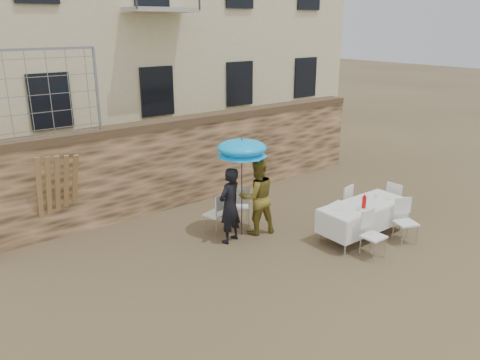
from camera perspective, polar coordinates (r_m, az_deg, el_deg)
ground at (r=8.55m, az=7.05°, el=-13.26°), size 80.00×80.00×0.00m
stone_wall at (r=11.84m, az=-9.83°, el=1.67°), size 13.00×0.50×2.20m
chain_link_fence at (r=10.42m, az=-25.33°, el=9.17°), size 3.20×0.06×1.80m
man_suit at (r=9.90m, az=-1.26°, el=-3.13°), size 0.69×0.55×1.66m
woman_dress at (r=10.31m, az=2.10°, el=-2.03°), size 0.98×0.85×1.72m
umbrella at (r=9.85m, az=0.22°, el=3.58°), size 1.10×1.10×2.05m
couple_chair_left at (r=10.44m, az=-3.04°, el=-4.02°), size 0.59×0.59×0.96m
couple_chair_right at (r=10.82m, az=0.01°, el=-3.16°), size 0.66×0.66×0.96m
banquet_table at (r=10.50m, az=14.85°, el=-3.04°), size 2.10×0.85×0.78m
soda_bottle at (r=10.21m, az=14.89°, el=-2.64°), size 0.09×0.09×0.26m
table_chair_front_left at (r=9.74m, az=15.99°, el=-6.49°), size 0.49×0.49×0.96m
table_chair_front_right at (r=10.59m, az=19.60°, el=-4.81°), size 0.62×0.62×0.96m
table_chair_back at (r=11.20m, az=12.17°, el=-2.84°), size 0.56×0.56×0.96m
table_chair_side at (r=11.72m, az=18.61°, el=-2.44°), size 0.49×0.49×0.96m
wood_planks at (r=10.65m, az=-21.63°, el=-1.90°), size 0.70×0.20×2.00m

